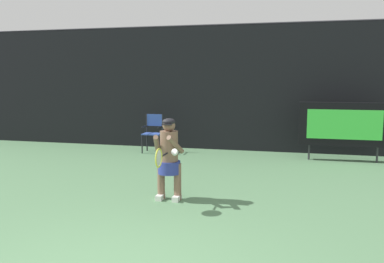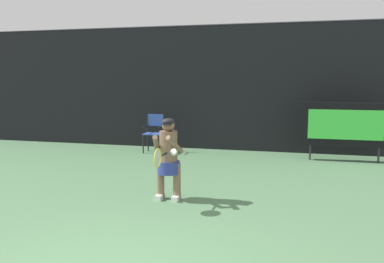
{
  "view_description": "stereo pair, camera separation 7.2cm",
  "coord_description": "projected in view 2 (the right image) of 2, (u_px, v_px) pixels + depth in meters",
  "views": [
    {
      "loc": [
        1.82,
        -3.47,
        2.11
      ],
      "look_at": [
        -0.16,
        4.44,
        1.05
      ],
      "focal_mm": 38.58,
      "sensor_mm": 36.0,
      "label": 1
    },
    {
      "loc": [
        1.89,
        -3.45,
        2.11
      ],
      "look_at": [
        -0.16,
        4.44,
        1.05
      ],
      "focal_mm": 38.58,
      "sensor_mm": 36.0,
      "label": 2
    }
  ],
  "objects": [
    {
      "name": "tennis_player",
      "position": [
        168.0,
        156.0,
        7.13
      ],
      "size": [
        0.53,
        0.6,
        1.43
      ],
      "color": "white",
      "rests_on": "ground"
    },
    {
      "name": "water_bottle",
      "position": [
        172.0,
        150.0,
        11.46
      ],
      "size": [
        0.07,
        0.07,
        0.27
      ],
      "color": "orange",
      "rests_on": "ground"
    },
    {
      "name": "scoreboard",
      "position": [
        345.0,
        124.0,
        10.39
      ],
      "size": [
        2.2,
        0.21,
        1.5
      ],
      "color": "black",
      "rests_on": "ground"
    },
    {
      "name": "tennis_racket",
      "position": [
        158.0,
        158.0,
        6.52
      ],
      "size": [
        0.03,
        0.6,
        0.31
      ],
      "rotation": [
        0.0,
        0.0,
        -0.23
      ],
      "color": "black"
    },
    {
      "name": "backdrop_screen",
      "position": [
        232.0,
        88.0,
        11.98
      ],
      "size": [
        18.0,
        0.12,
        3.66
      ],
      "color": "black",
      "rests_on": "ground"
    },
    {
      "name": "umpire_chair",
      "position": [
        154.0,
        131.0,
        11.76
      ],
      "size": [
        0.52,
        0.44,
        1.08
      ],
      "color": "black",
      "rests_on": "ground"
    }
  ]
}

